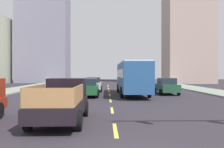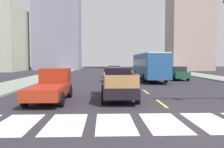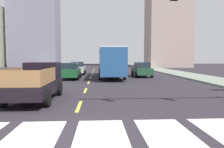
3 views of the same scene
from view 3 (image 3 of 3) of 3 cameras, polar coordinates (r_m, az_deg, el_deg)
The scene contains 19 objects.
ground_plane at distance 6.56m, azimuth -11.66°, elevation -15.66°, with size 160.00×160.00×0.00m, color #2C282F.
sidewalk_right at distance 26.68m, azimuth 21.38°, elevation -0.75°, with size 3.90×110.00×0.15m, color gray.
crosswalk_stripe_4 at distance 6.76m, azimuth -20.09°, elevation -15.19°, with size 1.51×3.14×0.01m, color silver.
crosswalk_stripe_5 at distance 6.50m, azimuth -2.86°, elevation -15.74°, with size 1.51×3.14×0.01m, color silver.
crosswalk_stripe_6 at distance 6.80m, azimuth 14.27°, elevation -14.96°, with size 1.51×3.14×0.01m, color silver.
lane_dash_0 at distance 10.39m, azimuth -8.51°, elevation -8.19°, with size 0.16×2.40×0.01m, color gold.
lane_dash_1 at distance 15.30m, azimuth -6.87°, elevation -4.20°, with size 0.16×2.40×0.01m, color gold.
lane_dash_2 at distance 20.25m, azimuth -6.04°, elevation -2.15°, with size 0.16×2.40×0.01m, color gold.
lane_dash_3 at distance 25.22m, azimuth -5.54°, elevation -0.91°, with size 0.16×2.40×0.01m, color gold.
lane_dash_4 at distance 30.21m, azimuth -5.21°, elevation -0.08°, with size 0.16×2.40×0.01m, color gold.
lane_dash_5 at distance 35.19m, azimuth -4.97°, elevation 0.52°, with size 0.16×2.40×0.01m, color gold.
lane_dash_6 at distance 40.18m, azimuth -4.78°, elevation 0.97°, with size 0.16×2.40×0.01m, color gold.
lane_dash_7 at distance 45.17m, azimuth -4.64°, elevation 1.32°, with size 0.16×2.40×0.01m, color gold.
pickup_stakebed at distance 12.55m, azimuth -18.72°, elevation -1.92°, with size 2.18×5.20×1.96m.
city_bus at distance 25.10m, azimuth -0.36°, elevation 3.55°, with size 2.72×10.80×3.32m.
sedan_near_right at distance 26.31m, azimuth 7.69°, elevation 1.15°, with size 2.02×4.40×1.72m.
sedan_near_left at distance 23.59m, azimuth -10.67°, elevation 0.78°, with size 2.02×4.40×1.72m.
sedan_mid at distance 29.96m, azimuth -8.83°, elevation 1.50°, with size 2.02×4.40×1.72m.
block_mid_left at distance 61.05m, azimuth -19.28°, elevation 13.82°, with size 11.53×7.94×25.44m, color gray.
Camera 3 is at (0.91, -6.11, 2.21)m, focal length 35.41 mm.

